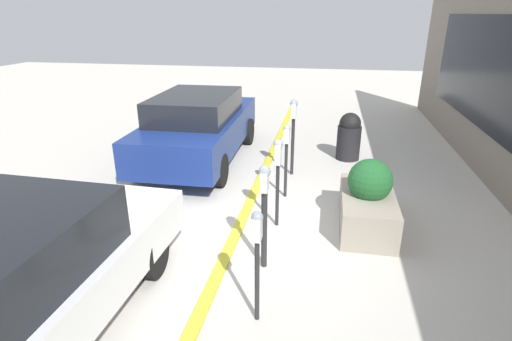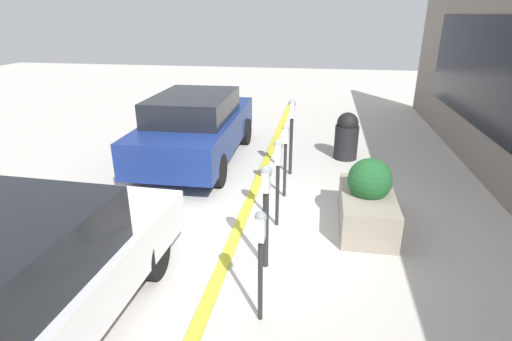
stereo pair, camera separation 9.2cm
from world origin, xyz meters
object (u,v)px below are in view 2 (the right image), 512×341
object	(u,v)px
planter_box	(367,201)
trash_bin	(347,136)
parking_meter_fourth	(286,147)
parking_meter_farthest	(292,124)
parked_car_middle	(197,126)
parking_meter_nearest	(260,244)
parking_meter_middle	(278,164)
parking_meter_second	(266,203)

from	to	relation	value
planter_box	trash_bin	bearing A→B (deg)	3.38
parking_meter_fourth	parking_meter_farthest	size ratio (longest dim) A/B	0.86
parked_car_middle	parking_meter_farthest	bearing A→B (deg)	-103.69
parking_meter_farthest	trash_bin	size ratio (longest dim) A/B	1.46
parked_car_middle	trash_bin	bearing A→B (deg)	-79.11
parking_meter_nearest	planter_box	xyz separation A→B (m)	(2.37, -1.34, -0.53)
parking_meter_middle	trash_bin	bearing A→B (deg)	-19.39
parking_meter_middle	parked_car_middle	bearing A→B (deg)	38.36
parking_meter_nearest	parked_car_middle	bearing A→B (deg)	24.49
parking_meter_second	parked_car_middle	bearing A→B (deg)	28.88
parking_meter_fourth	trash_bin	size ratio (longest dim) A/B	1.25
parking_meter_nearest	planter_box	bearing A→B (deg)	-29.55
parking_meter_second	parking_meter_fourth	size ratio (longest dim) A/B	1.06
parking_meter_second	planter_box	xyz separation A→B (m)	(1.36, -1.43, -0.51)
parking_meter_middle	parking_meter_farthest	world-z (taller)	parking_meter_farthest
planter_box	parked_car_middle	distance (m)	4.40
parking_meter_nearest	parking_meter_farthest	size ratio (longest dim) A/B	0.84
parking_meter_fourth	planter_box	xyz separation A→B (m)	(-0.91, -1.40, -0.53)
parking_meter_second	parking_meter_middle	world-z (taller)	parking_meter_second
parking_meter_nearest	trash_bin	bearing A→B (deg)	-11.56
parking_meter_second	parking_meter_fourth	distance (m)	2.27
parking_meter_fourth	parked_car_middle	bearing A→B (deg)	53.30
parking_meter_fourth	parked_car_middle	world-z (taller)	parked_car_middle
parking_meter_farthest	parked_car_middle	size ratio (longest dim) A/B	0.35
parking_meter_nearest	parking_meter_second	size ratio (longest dim) A/B	0.93
parking_meter_second	parking_meter_nearest	bearing A→B (deg)	-175.00
parking_meter_farthest	planter_box	size ratio (longest dim) A/B	0.98
parking_meter_middle	parking_meter_fourth	world-z (taller)	parking_meter_middle
parking_meter_middle	planter_box	xyz separation A→B (m)	(0.20, -1.41, -0.61)
parking_meter_middle	parking_meter_nearest	bearing A→B (deg)	-178.23
parking_meter_farthest	trash_bin	world-z (taller)	parking_meter_farthest
parking_meter_middle	parking_meter_farthest	size ratio (longest dim) A/B	0.90
parking_meter_farthest	trash_bin	xyz separation A→B (m)	(1.21, -1.20, -0.56)
planter_box	parking_meter_fourth	bearing A→B (deg)	56.98
parking_meter_farthest	parking_meter_middle	bearing A→B (deg)	179.47
parking_meter_farthest	parking_meter_fourth	bearing A→B (deg)	179.41
parking_meter_nearest	trash_bin	world-z (taller)	parking_meter_nearest
parking_meter_farthest	planter_box	bearing A→B (deg)	-145.83
parking_meter_fourth	parking_meter_second	bearing A→B (deg)	179.22
parking_meter_fourth	parking_meter_farthest	distance (m)	1.14
parking_meter_fourth	parking_meter_nearest	bearing A→B (deg)	-178.99
parking_meter_fourth	trash_bin	distance (m)	2.67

